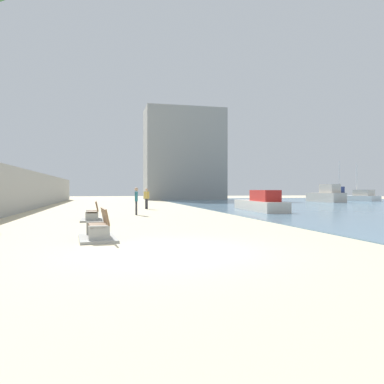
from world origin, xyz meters
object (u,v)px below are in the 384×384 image
boat_mid_bay (261,203)px  person_walking (147,197)px  bench_far (93,216)px  boat_far_right (339,194)px  boat_nearest (326,195)px  boat_outer (360,197)px  person_standing (136,199)px  bench_near (98,232)px

boat_mid_bay → person_walking: bearing=148.8°
bench_far → boat_far_right: 48.33m
boat_nearest → boat_outer: boat_outer is taller
bench_far → boat_outer: 41.61m
person_standing → boat_mid_bay: bearing=12.3°
person_standing → boat_mid_bay: person_standing is taller
bench_far → boat_nearest: boat_nearest is taller
person_standing → boat_mid_bay: size_ratio=0.23×
bench_far → boat_outer: size_ratio=0.38×
person_walking → boat_nearest: 25.27m
bench_far → boat_mid_bay: boat_mid_bay is taller
boat_nearest → boat_outer: bearing=24.3°
bench_far → person_walking: person_walking is taller
boat_mid_bay → boat_outer: boat_outer is taller
boat_mid_bay → boat_far_right: bearing=46.4°
bench_near → boat_outer: (33.61, 31.13, 0.37)m
boat_nearest → person_standing: bearing=-145.0°
person_standing → boat_nearest: (24.35, 17.07, -0.14)m
bench_far → boat_far_right: (36.43, 31.76, 0.55)m
bench_near → boat_far_right: 53.04m
boat_mid_bay → boat_far_right: size_ratio=1.24×
bench_near → person_walking: (3.37, 17.43, 0.73)m
bench_far → boat_far_right: size_ratio=0.35×
bench_near → bench_far: 7.19m
bench_far → person_standing: (2.45, 3.62, 0.75)m
bench_near → bench_far: same height
person_walking → boat_nearest: (23.01, 10.43, -0.12)m
boat_nearest → boat_far_right: bearing=49.0°
person_walking → boat_outer: size_ratio=0.30×
person_walking → boat_nearest: boat_nearest is taller
boat_mid_bay → boat_nearest: bearing=44.6°
bench_far → person_standing: bearing=55.9°
person_walking → boat_outer: (30.24, 13.69, -0.36)m
person_walking → boat_outer: boat_outer is taller
boat_mid_bay → boat_outer: bearing=39.2°
boat_far_right → bench_far: bearing=-138.9°
boat_outer → person_standing: bearing=-147.2°
bench_near → boat_outer: boat_outer is taller
boat_outer → boat_nearest: bearing=-155.7°
person_standing → boat_far_right: bearing=39.6°
boat_outer → boat_far_right: bearing=72.9°
boat_mid_bay → boat_nearest: size_ratio=1.36×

